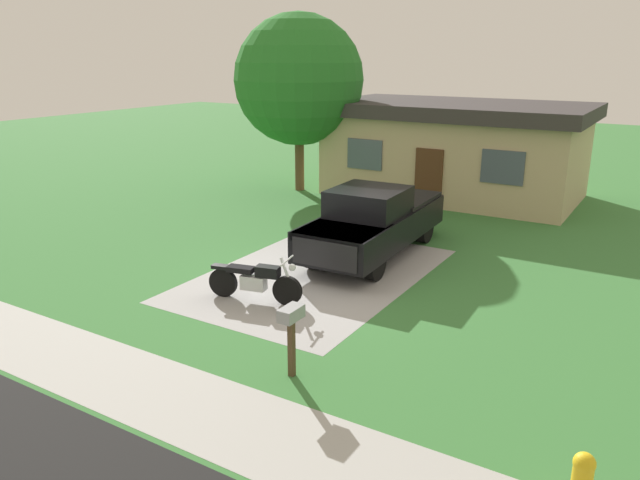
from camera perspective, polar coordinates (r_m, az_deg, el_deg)
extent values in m
plane|color=#397738|center=(15.14, -0.40, -3.23)|extent=(80.00, 80.00, 0.00)
cube|color=#A2A2A2|center=(15.14, -0.40, -3.22)|extent=(4.73, 7.13, 0.01)
cube|color=#AAAAA6|center=(10.97, -17.54, -12.44)|extent=(36.00, 1.80, 0.01)
cylinder|color=black|center=(13.26, -3.08, -4.76)|extent=(0.67, 0.26, 0.66)
cylinder|color=black|center=(13.87, -9.05, -3.95)|extent=(0.67, 0.26, 0.66)
cube|color=silver|center=(13.52, -6.24, -3.98)|extent=(0.60, 0.38, 0.32)
cube|color=black|center=(13.28, -4.91, -2.96)|extent=(0.56, 0.37, 0.24)
cube|color=black|center=(13.55, -7.44, -2.72)|extent=(0.65, 0.40, 0.12)
cube|color=black|center=(13.74, -9.13, -2.51)|extent=(0.51, 0.30, 0.08)
cylinder|color=silver|center=(13.12, -3.10, -3.27)|extent=(0.34, 0.13, 0.77)
cylinder|color=silver|center=(13.01, -3.13, -1.95)|extent=(0.19, 0.69, 0.04)
sphere|color=silver|center=(13.02, -2.62, -2.58)|extent=(0.16, 0.16, 0.16)
cylinder|color=black|center=(14.70, 5.10, -2.18)|extent=(0.33, 0.85, 0.84)
cylinder|color=black|center=(15.40, -0.47, -1.21)|extent=(0.33, 0.85, 0.84)
cylinder|color=black|center=(17.81, 9.74, 1.10)|extent=(0.33, 0.85, 0.84)
cylinder|color=black|center=(18.39, 4.93, 1.80)|extent=(0.33, 0.85, 0.84)
cube|color=black|center=(16.47, 5.11, 1.34)|extent=(2.21, 5.67, 0.80)
cube|color=black|center=(14.78, 2.19, 0.75)|extent=(1.97, 1.97, 0.20)
cube|color=black|center=(15.93, 4.59, 3.59)|extent=(1.87, 1.97, 0.70)
cube|color=#3F4C56|center=(15.25, 3.32, 2.62)|extent=(1.70, 0.22, 0.60)
cube|color=black|center=(17.79, 7.19, 3.30)|extent=(1.99, 2.47, 0.50)
cube|color=black|center=(14.09, 0.45, -1.35)|extent=(1.70, 0.17, 0.64)
sphere|color=yellow|center=(8.08, 23.53, -18.63)|extent=(0.26, 0.26, 0.26)
cylinder|color=silver|center=(8.36, 23.43, -19.73)|extent=(0.10, 0.12, 0.10)
cube|color=#4C3823|center=(10.39, -2.68, -9.91)|extent=(0.10, 0.10, 1.10)
cube|color=gray|center=(10.13, -2.73, -6.89)|extent=(0.26, 0.48, 0.22)
cylinder|color=brown|center=(24.26, -1.93, 7.67)|extent=(0.36, 0.36, 2.55)
sphere|color=#287729|center=(23.94, -2.01, 14.78)|extent=(4.95, 4.95, 4.95)
cube|color=tan|center=(23.92, 12.44, 7.70)|extent=(9.00, 5.00, 3.00)
cube|color=#383333|center=(23.70, 12.71, 11.87)|extent=(9.60, 5.60, 0.50)
cube|color=#4C2D19|center=(21.66, 10.12, 5.66)|extent=(1.00, 0.08, 2.10)
cube|color=#4C5966|center=(22.56, 4.20, 8.01)|extent=(1.40, 0.06, 1.10)
cube|color=#4C5966|center=(20.78, 16.72, 6.55)|extent=(1.40, 0.06, 1.10)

